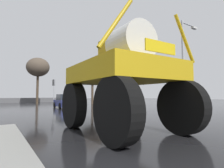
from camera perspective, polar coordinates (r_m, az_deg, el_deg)
ground_plane at (r=16.50m, az=-18.85°, el=-8.34°), size 120.00×120.00×0.00m
oversize_sprayer at (r=7.11m, az=3.47°, el=1.77°), size 4.10×5.51×4.28m
sedan_ahead at (r=20.64m, az=-14.94°, el=-5.45°), size 2.11×4.21×1.52m
traffic_signal_near_right at (r=12.42m, az=8.12°, el=1.51°), size 0.24×0.54×3.45m
traffic_signal_far_left at (r=25.39m, az=-18.30°, el=-0.63°), size 0.24×0.55×3.65m
traffic_signal_far_right at (r=26.28m, az=-12.35°, el=0.01°), size 0.24×0.55×4.18m
streetlight_near_right at (r=14.74m, az=22.35°, el=6.90°), size 1.93×0.24×7.18m
streetlight_far_right at (r=24.20m, az=-2.69°, el=3.01°), size 2.01×0.24×7.51m
bare_tree_right at (r=28.43m, az=-6.30°, el=4.23°), size 4.15×4.15×7.08m
bare_tree_far_center at (r=32.26m, az=-22.78°, el=4.93°), size 3.70×3.70×7.70m
roadside_barrier at (r=38.19m, az=-27.27°, el=-4.68°), size 25.34×0.24×0.90m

